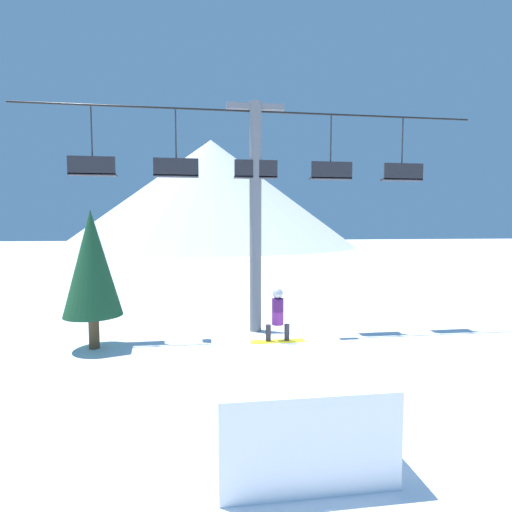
% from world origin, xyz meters
% --- Properties ---
extents(ground_plane, '(220.00, 220.00, 0.00)m').
position_xyz_m(ground_plane, '(0.00, 0.00, 0.00)').
color(ground_plane, white).
extents(mountain_ridge, '(61.19, 61.19, 22.62)m').
position_xyz_m(mountain_ridge, '(0.00, 78.70, 11.31)').
color(mountain_ridge, silver).
rests_on(mountain_ridge, ground_plane).
extents(snow_ramp, '(3.15, 3.89, 1.76)m').
position_xyz_m(snow_ramp, '(-0.68, -0.33, 0.88)').
color(snow_ramp, white).
rests_on(snow_ramp, ground_plane).
extents(snowboarder, '(1.31, 0.28, 1.31)m').
position_xyz_m(snowboarder, '(-0.67, 0.88, 2.42)').
color(snowboarder, yellow).
rests_on(snowboarder, snow_ramp).
extents(chairlift, '(19.24, 0.51, 9.69)m').
position_xyz_m(chairlift, '(-0.17, 8.37, 5.65)').
color(chairlift, slate).
rests_on(chairlift, ground_plane).
extents(pine_tree_near, '(2.11, 2.11, 5.15)m').
position_xyz_m(pine_tree_near, '(-6.45, 6.80, 3.17)').
color(pine_tree_near, '#4C3823').
rests_on(pine_tree_near, ground_plane).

